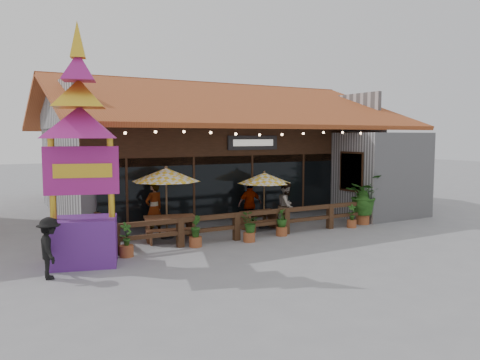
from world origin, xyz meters
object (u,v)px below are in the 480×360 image
tropical_plant (363,196)px  picnic_table_left (170,224)px  picnic_table_right (259,217)px  pedestrian (49,248)px  umbrella_right (264,178)px  thai_sign_tower (80,129)px  umbrella_left (166,175)px

tropical_plant → picnic_table_left: bearing=172.4°
picnic_table_right → tropical_plant: bearing=-16.2°
picnic_table_right → pedestrian: 8.14m
umbrella_right → picnic_table_right: (-0.23, -0.04, -1.44)m
thai_sign_tower → umbrella_right: bearing=15.3°
picnic_table_right → pedestrian: pedestrian is taller
umbrella_right → picnic_table_right: 1.45m
umbrella_left → picnic_table_left: umbrella_left is taller
thai_sign_tower → pedestrian: thai_sign_tower is taller
pedestrian → umbrella_left: bearing=-52.7°
picnic_table_left → tropical_plant: bearing=-7.6°
umbrella_left → tropical_plant: bearing=-10.1°
picnic_table_left → picnic_table_right: 3.60m
tropical_plant → picnic_table_right: bearing=163.8°
umbrella_left → picnic_table_right: size_ratio=1.98×
pedestrian → picnic_table_right: bearing=-68.6°
picnic_table_left → umbrella_left: bearing=86.7°
picnic_table_right → tropical_plant: 4.27m
umbrella_left → thai_sign_tower: 4.01m
umbrella_left → tropical_plant: (7.64, -1.35, -1.03)m
umbrella_left → thai_sign_tower: (-3.11, -2.03, 1.50)m
umbrella_right → pedestrian: umbrella_right is taller
thai_sign_tower → pedestrian: bearing=-138.2°
umbrella_right → picnic_table_left: 4.06m
picnic_table_left → pedestrian: 4.81m
thai_sign_tower → tropical_plant: bearing=3.6°
umbrella_left → picnic_table_right: (3.58, -0.18, -1.70)m
picnic_table_right → pedestrian: bearing=-160.4°
pedestrian → thai_sign_tower: bearing=-46.4°
umbrella_right → tropical_plant: size_ratio=1.34×
picnic_table_left → pedestrian: bearing=-147.7°
pedestrian → picnic_table_left: bearing=-55.9°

